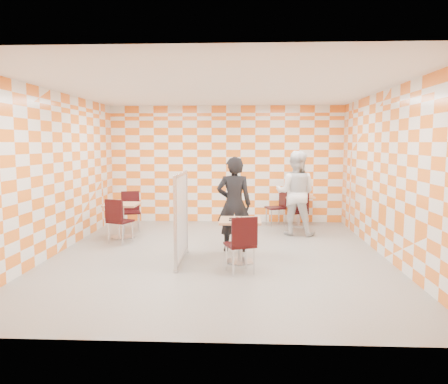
# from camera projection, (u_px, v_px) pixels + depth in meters

# --- Properties ---
(room_shell) EXTENTS (7.00, 7.00, 7.00)m
(room_shell) POSITION_uv_depth(u_px,v_px,m) (220.00, 172.00, 8.35)
(room_shell) COLOR #979791
(room_shell) RESTS_ON ground
(main_table) EXTENTS (0.70, 0.70, 0.75)m
(main_table) POSITION_uv_depth(u_px,v_px,m) (240.00, 233.00, 7.47)
(main_table) COLOR tan
(main_table) RESTS_ON ground
(second_table) EXTENTS (0.70, 0.70, 0.75)m
(second_table) POSITION_uv_depth(u_px,v_px,m) (299.00, 205.00, 10.84)
(second_table) COLOR tan
(second_table) RESTS_ON ground
(empty_table) EXTENTS (0.70, 0.70, 0.75)m
(empty_table) POSITION_uv_depth(u_px,v_px,m) (122.00, 215.00, 9.43)
(empty_table) COLOR tan
(empty_table) RESTS_ON ground
(chair_main_front) EXTENTS (0.55, 0.55, 0.92)m
(chair_main_front) POSITION_uv_depth(u_px,v_px,m) (242.00, 240.00, 6.78)
(chair_main_front) COLOR black
(chair_main_front) RESTS_ON ground
(chair_second_front) EXTENTS (0.45, 0.46, 0.92)m
(chair_second_front) POSITION_uv_depth(u_px,v_px,m) (299.00, 209.00, 10.06)
(chair_second_front) COLOR black
(chair_second_front) RESTS_ON ground
(chair_second_side) EXTENTS (0.54, 0.53, 0.92)m
(chair_second_side) POSITION_uv_depth(u_px,v_px,m) (279.00, 204.00, 10.82)
(chair_second_side) COLOR black
(chair_second_side) RESTS_ON ground
(chair_empty_near) EXTENTS (0.55, 0.55, 0.92)m
(chair_empty_near) POSITION_uv_depth(u_px,v_px,m) (117.00, 218.00, 8.85)
(chair_empty_near) COLOR black
(chair_empty_near) RESTS_ON ground
(chair_empty_far) EXTENTS (0.53, 0.54, 0.92)m
(chair_empty_far) POSITION_uv_depth(u_px,v_px,m) (131.00, 208.00, 10.18)
(chair_empty_far) COLOR black
(chair_empty_far) RESTS_ON ground
(partition) EXTENTS (0.08, 1.38, 1.55)m
(partition) POSITION_uv_depth(u_px,v_px,m) (181.00, 217.00, 7.48)
(partition) COLOR white
(partition) RESTS_ON ground
(man_dark) EXTENTS (0.66, 0.44, 1.80)m
(man_dark) POSITION_uv_depth(u_px,v_px,m) (234.00, 204.00, 8.24)
(man_dark) COLOR black
(man_dark) RESTS_ON ground
(man_white) EXTENTS (1.07, 0.92, 1.88)m
(man_white) POSITION_uv_depth(u_px,v_px,m) (296.00, 193.00, 9.72)
(man_white) COLOR white
(man_white) RESTS_ON ground
(pizza_on_foil) EXTENTS (0.40, 0.40, 0.04)m
(pizza_on_foil) POSITION_uv_depth(u_px,v_px,m) (240.00, 219.00, 7.43)
(pizza_on_foil) COLOR silver
(pizza_on_foil) RESTS_ON main_table
(sport_bottle) EXTENTS (0.06, 0.06, 0.20)m
(sport_bottle) POSITION_uv_depth(u_px,v_px,m) (291.00, 192.00, 10.92)
(sport_bottle) COLOR white
(sport_bottle) RESTS_ON second_table
(soda_bottle) EXTENTS (0.07, 0.07, 0.23)m
(soda_bottle) POSITION_uv_depth(u_px,v_px,m) (303.00, 191.00, 10.81)
(soda_bottle) COLOR black
(soda_bottle) RESTS_ON second_table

